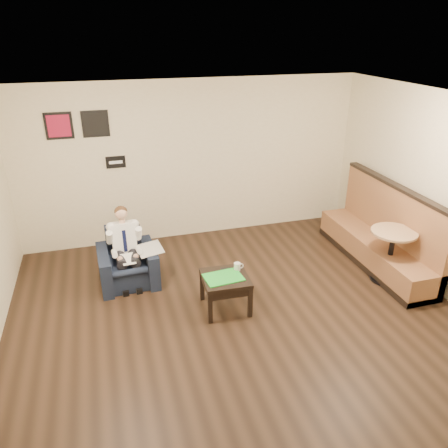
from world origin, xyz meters
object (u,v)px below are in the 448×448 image
object	(u,v)px
armchair	(127,258)
banquette	(378,227)
coffee_mug	(237,266)
cafe_table	(390,256)
side_table	(225,292)
smartphone	(226,269)
seated_man	(127,253)
green_folder	(223,277)

from	to	relation	value
armchair	banquette	bearing A→B (deg)	-10.21
coffee_mug	cafe_table	size ratio (longest dim) A/B	0.13
side_table	banquette	xyz separation A→B (m)	(2.70, 0.53, 0.40)
side_table	coffee_mug	xyz separation A→B (m)	(0.21, 0.12, 0.30)
smartphone	banquette	world-z (taller)	banquette
side_table	smartphone	bearing A→B (deg)	70.16
side_table	cafe_table	distance (m)	2.60
armchair	seated_man	xyz separation A→B (m)	(0.00, -0.11, 0.15)
coffee_mug	cafe_table	world-z (taller)	cafe_table
seated_man	smartphone	distance (m)	1.50
green_folder	cafe_table	xyz separation A→B (m)	(2.62, 0.03, -0.09)
side_table	coffee_mug	distance (m)	0.39
seated_man	banquette	size ratio (longest dim) A/B	0.43
seated_man	green_folder	distance (m)	1.53
armchair	coffee_mug	bearing A→B (deg)	-35.71
armchair	green_folder	distance (m)	1.61
green_folder	seated_man	bearing A→B (deg)	140.58
armchair	banquette	world-z (taller)	banquette
coffee_mug	smartphone	bearing A→B (deg)	160.41
green_folder	coffee_mug	world-z (taller)	coffee_mug
green_folder	cafe_table	world-z (taller)	cafe_table
green_folder	smartphone	distance (m)	0.22
side_table	coffee_mug	bearing A→B (deg)	31.21
green_folder	cafe_table	bearing A→B (deg)	0.69
green_folder	banquette	world-z (taller)	banquette
cafe_table	coffee_mug	bearing A→B (deg)	177.27
coffee_mug	smartphone	distance (m)	0.16
seated_man	cafe_table	world-z (taller)	seated_man
armchair	banquette	size ratio (longest dim) A/B	0.33
banquette	smartphone	bearing A→B (deg)	-172.29
armchair	banquette	xyz separation A→B (m)	(3.92, -0.53, 0.25)
green_folder	banquette	bearing A→B (deg)	11.45
coffee_mug	green_folder	bearing A→B (deg)	-148.79
green_folder	armchair	bearing A→B (deg)	137.78
armchair	coffee_mug	world-z (taller)	armchair
seated_man	cafe_table	size ratio (longest dim) A/B	1.34
smartphone	banquette	distance (m)	2.66
coffee_mug	cafe_table	bearing A→B (deg)	-2.73
seated_man	side_table	distance (m)	1.58
armchair	green_folder	size ratio (longest dim) A/B	1.67
side_table	coffee_mug	size ratio (longest dim) A/B	5.79
coffee_mug	armchair	bearing A→B (deg)	146.86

